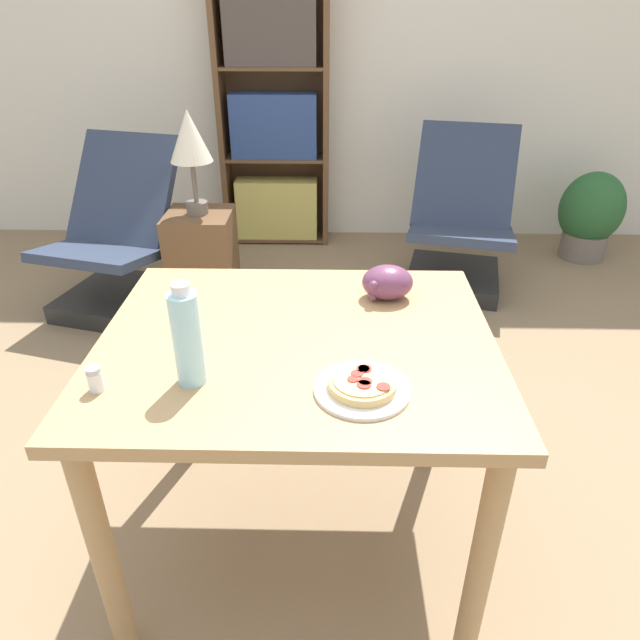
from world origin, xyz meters
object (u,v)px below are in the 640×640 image
(pizza_on_plate, at_px, (362,386))
(side_table, at_px, (203,261))
(salt_shaker, at_px, (95,379))
(potted_plant_floor, at_px, (590,215))
(lounge_chair_near, at_px, (116,257))
(table_lamp, at_px, (190,141))
(drink_bottle, at_px, (187,337))
(bookshelf, at_px, (274,122))
(grape_bunch, at_px, (387,283))
(lounge_chair_far, at_px, (458,238))

(pizza_on_plate, distance_m, side_table, 2.02)
(salt_shaker, bearing_deg, potted_plant_floor, 49.46)
(pizza_on_plate, relative_size, lounge_chair_near, 0.25)
(table_lamp, bearing_deg, drink_bottle, -77.79)
(bookshelf, height_order, side_table, bookshelf)
(bookshelf, xyz_separation_m, potted_plant_floor, (2.05, -0.29, -0.52))
(grape_bunch, bearing_deg, pizza_on_plate, -101.21)
(side_table, bearing_deg, table_lamp, 0.00)
(pizza_on_plate, bearing_deg, bookshelf, 99.11)
(table_lamp, bearing_deg, bookshelf, 73.12)
(grape_bunch, relative_size, side_table, 0.27)
(lounge_chair_far, height_order, table_lamp, table_lamp)
(salt_shaker, relative_size, table_lamp, 0.12)
(lounge_chair_near, distance_m, side_table, 0.48)
(bookshelf, bearing_deg, potted_plant_floor, -7.93)
(lounge_chair_far, bearing_deg, pizza_on_plate, -94.52)
(salt_shaker, relative_size, side_table, 0.11)
(pizza_on_plate, relative_size, lounge_chair_far, 0.25)
(grape_bunch, distance_m, bookshelf, 2.44)
(pizza_on_plate, xyz_separation_m, salt_shaker, (-0.59, -0.01, 0.02))
(salt_shaker, xyz_separation_m, bookshelf, (0.13, 2.84, 0.02))
(bookshelf, bearing_deg, table_lamp, -106.88)
(drink_bottle, relative_size, salt_shaker, 4.11)
(lounge_chair_near, bearing_deg, potted_plant_floor, 29.12)
(table_lamp, height_order, potted_plant_floor, table_lamp)
(drink_bottle, xyz_separation_m, table_lamp, (-0.38, 1.77, 0.03))
(salt_shaker, bearing_deg, bookshelf, 87.31)
(salt_shaker, distance_m, lounge_chair_far, 2.54)
(grape_bunch, xyz_separation_m, potted_plant_floor, (1.51, 2.10, -0.52))
(bookshelf, height_order, table_lamp, bookshelf)
(table_lamp, bearing_deg, potted_plant_floor, 17.47)
(lounge_chair_near, bearing_deg, table_lamp, 12.75)
(drink_bottle, bearing_deg, table_lamp, 102.21)
(pizza_on_plate, relative_size, table_lamp, 0.42)
(drink_bottle, distance_m, bookshelf, 2.80)
(lounge_chair_near, relative_size, bookshelf, 0.51)
(bookshelf, height_order, potted_plant_floor, bookshelf)
(bookshelf, xyz_separation_m, table_lamp, (-0.31, -1.03, 0.10))
(pizza_on_plate, distance_m, salt_shaker, 0.59)
(grape_bunch, relative_size, lounge_chair_far, 0.17)
(lounge_chair_near, height_order, table_lamp, table_lamp)
(grape_bunch, xyz_separation_m, lounge_chair_near, (-1.34, 1.37, -0.52))
(lounge_chair_near, xyz_separation_m, side_table, (0.48, -0.02, -0.02))
(grape_bunch, bearing_deg, lounge_chair_near, 134.33)
(salt_shaker, height_order, potted_plant_floor, salt_shaker)
(drink_bottle, bearing_deg, grape_bunch, 41.63)
(grape_bunch, xyz_separation_m, side_table, (-0.86, 1.35, -0.54))
(lounge_chair_far, relative_size, side_table, 1.63)
(bookshelf, relative_size, table_lamp, 3.32)
(salt_shaker, relative_size, lounge_chair_near, 0.07)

